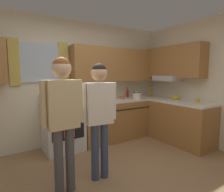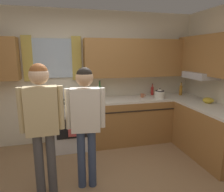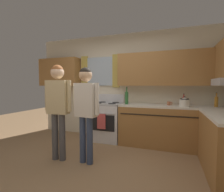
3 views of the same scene
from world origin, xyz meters
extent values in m
plane|color=#93704C|center=(0.00, 0.00, 0.00)|extent=(12.00, 12.00, 0.00)
cube|color=beige|center=(0.00, 1.90, 1.30)|extent=(4.60, 0.10, 2.60)
cube|color=silver|center=(-0.58, 1.83, 1.69)|extent=(0.71, 0.03, 0.73)
cube|color=gold|center=(-1.02, 1.82, 1.69)|extent=(0.18, 0.04, 0.83)
cube|color=gold|center=(-0.13, 1.82, 1.69)|extent=(0.18, 0.04, 0.83)
cube|color=#9E6B38|center=(-1.73, 1.69, 1.69)|extent=(1.15, 0.32, 0.74)
cube|color=#9E6B38|center=(1.15, 1.69, 1.69)|extent=(2.30, 0.32, 0.74)
cube|color=#9E6B38|center=(1.20, 1.54, 0.43)|extent=(2.19, 0.62, 0.86)
cube|color=silver|center=(1.20, 1.54, 0.88)|extent=(2.19, 0.62, 0.04)
cube|color=#2D2319|center=(1.20, 1.23, 0.72)|extent=(2.07, 0.01, 0.02)
cube|color=silver|center=(-0.27, 1.54, 0.43)|extent=(0.72, 0.62, 0.86)
cube|color=black|center=(-0.27, 1.23, 0.48)|extent=(0.60, 0.01, 0.36)
cylinder|color=#ADADB2|center=(-0.27, 1.20, 0.70)|extent=(0.60, 0.02, 0.02)
cube|color=#ADADB2|center=(-0.27, 1.54, 0.88)|extent=(0.72, 0.62, 0.04)
cube|color=silver|center=(-0.27, 1.81, 1.00)|extent=(0.72, 0.08, 0.20)
cylinder|color=black|center=(-0.45, 1.40, 0.91)|extent=(0.17, 0.17, 0.01)
cylinder|color=black|center=(-0.09, 1.40, 0.91)|extent=(0.17, 0.17, 0.01)
cylinder|color=black|center=(-0.45, 1.68, 0.91)|extent=(0.17, 0.17, 0.01)
cylinder|color=black|center=(-0.09, 1.68, 0.91)|extent=(0.17, 0.17, 0.01)
cube|color=#CC4C4C|center=(-0.27, 1.19, 0.52)|extent=(0.20, 0.02, 0.34)
cylinder|color=red|center=(1.45, 1.75, 0.99)|extent=(0.06, 0.06, 0.17)
cylinder|color=red|center=(1.45, 1.75, 1.10)|extent=(0.02, 0.02, 0.06)
cylinder|color=#3F382D|center=(1.45, 1.75, 1.14)|extent=(0.03, 0.03, 0.02)
cylinder|color=#2D6633|center=(0.24, 1.44, 1.04)|extent=(0.08, 0.08, 0.28)
cylinder|color=#2D6633|center=(0.24, 1.44, 1.23)|extent=(0.03, 0.03, 0.10)
cylinder|color=#3F382D|center=(0.24, 1.44, 1.29)|extent=(0.03, 0.03, 0.02)
cylinder|color=#B27223|center=(2.03, 1.58, 1.00)|extent=(0.06, 0.06, 0.20)
cylinder|color=#B27223|center=(2.03, 1.58, 1.14)|extent=(0.02, 0.02, 0.07)
cylinder|color=#3F382D|center=(2.03, 1.58, 1.18)|extent=(0.03, 0.03, 0.02)
cylinder|color=#B76642|center=(1.14, 1.57, 0.94)|extent=(0.07, 0.07, 0.08)
torus|color=#B76642|center=(1.19, 1.57, 0.94)|extent=(0.06, 0.01, 0.06)
cylinder|color=silver|center=(1.44, 1.39, 0.97)|extent=(0.20, 0.20, 0.14)
cone|color=silver|center=(1.44, 1.39, 1.06)|extent=(0.18, 0.18, 0.05)
sphere|color=black|center=(1.44, 1.39, 1.09)|extent=(0.02, 0.02, 0.02)
cone|color=silver|center=(1.57, 1.39, 1.00)|extent=(0.09, 0.04, 0.07)
torus|color=black|center=(1.44, 1.39, 1.05)|extent=(0.17, 0.17, 0.02)
cylinder|color=#4C4C51|center=(-0.61, 0.23, 0.41)|extent=(0.11, 0.11, 0.83)
cylinder|color=#4C4C51|center=(-0.75, 0.22, 0.41)|extent=(0.11, 0.11, 0.83)
cube|color=#D1BC8C|center=(-0.68, 0.22, 1.12)|extent=(0.39, 0.18, 0.59)
cylinder|color=#D1BC8C|center=(-0.46, 0.24, 1.14)|extent=(0.07, 0.07, 0.54)
cylinder|color=#D1BC8C|center=(-0.91, 0.21, 1.14)|extent=(0.07, 0.07, 0.54)
sphere|color=beige|center=(-0.68, 0.22, 1.55)|extent=(0.23, 0.23, 0.23)
sphere|color=brown|center=(-0.68, 0.22, 1.57)|extent=(0.21, 0.21, 0.21)
cylinder|color=#38476B|center=(-0.09, 0.26, 0.40)|extent=(0.11, 0.11, 0.80)
cylinder|color=#38476B|center=(-0.23, 0.28, 0.40)|extent=(0.11, 0.11, 0.80)
cube|color=white|center=(-0.16, 0.27, 1.08)|extent=(0.38, 0.20, 0.57)
cylinder|color=white|center=(0.06, 0.25, 1.10)|extent=(0.07, 0.07, 0.52)
cylinder|color=white|center=(-0.37, 0.30, 1.10)|extent=(0.07, 0.07, 0.52)
sphere|color=#DBAD84|center=(-0.16, 0.27, 1.49)|extent=(0.22, 0.22, 0.22)
sphere|color=black|center=(-0.16, 0.27, 1.52)|extent=(0.20, 0.20, 0.20)
camera|label=1|loc=(-1.38, -1.96, 1.48)|focal=30.20mm
camera|label=2|loc=(-0.42, -2.21, 1.79)|focal=32.47mm
camera|label=3|loc=(1.18, -2.20, 1.32)|focal=26.73mm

